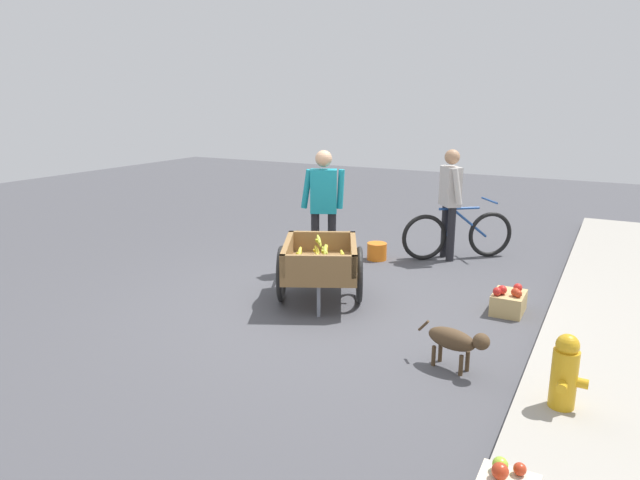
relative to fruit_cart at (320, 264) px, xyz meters
name	(u,v)px	position (x,y,z in m)	size (l,w,h in m)	color
ground_plane	(320,308)	(0.19, 0.09, -0.44)	(24.00, 24.00, 0.00)	#47474C
fruit_cart	(320,264)	(0.00, 0.00, 0.00)	(1.82, 1.41, 0.74)	olive
vendor_person	(324,200)	(-1.03, -0.51, 0.52)	(0.33, 0.53, 1.60)	black
bicycle	(458,234)	(-2.49, 0.90, -0.08)	(1.08, 1.34, 0.85)	black
cyclist_person	(450,195)	(-2.39, 0.78, 0.49)	(0.42, 0.43, 1.56)	black
dog	(456,340)	(0.93, 1.79, -0.17)	(0.29, 0.66, 0.40)	#4C3823
fire_hydrant	(564,379)	(1.35, 2.67, -0.10)	(0.25, 0.25, 0.67)	gold
plastic_bucket	(377,251)	(-1.87, -0.09, -0.31)	(0.28, 0.28, 0.24)	orange
apple_crate	(509,301)	(-0.65, 1.95, -0.31)	(0.44, 0.32, 0.32)	tan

